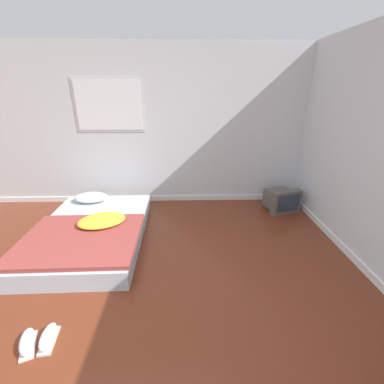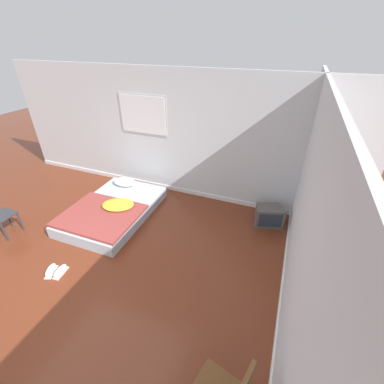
{
  "view_description": "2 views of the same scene",
  "coord_description": "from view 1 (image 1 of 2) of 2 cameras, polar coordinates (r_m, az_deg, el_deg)",
  "views": [
    {
      "loc": [
        0.67,
        -1.4,
        1.92
      ],
      "look_at": [
        0.76,
        1.89,
        0.59
      ],
      "focal_mm": 24.0,
      "sensor_mm": 36.0,
      "label": 1
    },
    {
      "loc": [
        2.37,
        -1.62,
        3.08
      ],
      "look_at": [
        0.94,
        1.97,
        0.71
      ],
      "focal_mm": 24.0,
      "sensor_mm": 36.0,
      "label": 2
    }
  ],
  "objects": [
    {
      "name": "ground_plane",
      "position": [
        2.47,
        -19.52,
        -30.82
      ],
      "size": [
        20.0,
        20.0,
        0.0
      ],
      "primitive_type": "plane",
      "color": "maroon"
    },
    {
      "name": "wall_back",
      "position": [
        4.48,
        -10.5,
        13.6
      ],
      "size": [
        7.74,
        0.08,
        2.6
      ],
      "color": "silver",
      "rests_on": "ground_plane"
    },
    {
      "name": "mattress_bed",
      "position": [
        3.75,
        -21.47,
        -8.04
      ],
      "size": [
        1.39,
        2.02,
        0.37
      ],
      "color": "silver",
      "rests_on": "ground_plane"
    },
    {
      "name": "crt_tv",
      "position": [
        4.56,
        19.2,
        -1.66
      ],
      "size": [
        0.56,
        0.53,
        0.39
      ],
      "color": "#56514C",
      "rests_on": "ground_plane"
    },
    {
      "name": "sneaker_pair",
      "position": [
        2.68,
        -31.05,
        -26.3
      ],
      "size": [
        0.31,
        0.32,
        0.1
      ],
      "color": "silver",
      "rests_on": "ground_plane"
    }
  ]
}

